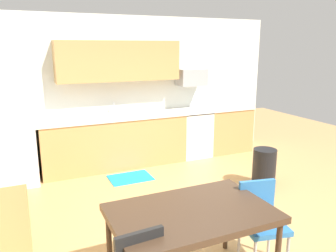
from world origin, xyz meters
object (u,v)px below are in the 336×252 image
object	(u,v)px
refrigerator	(8,130)
chair_near_table	(261,217)
microwave	(191,77)
oven_range	(193,133)
trash_bin	(264,168)
dining_table	(191,217)

from	to	relation	value
refrigerator	chair_near_table	size ratio (longest dim) A/B	2.07
microwave	chair_near_table	distance (m)	3.74
refrigerator	oven_range	xyz separation A→B (m)	(3.32, 0.08, -0.43)
trash_bin	refrigerator	bearing A→B (deg)	154.35
oven_range	chair_near_table	bearing A→B (deg)	-107.44
microwave	dining_table	world-z (taller)	microwave
oven_range	dining_table	size ratio (longest dim) A/B	0.65
refrigerator	oven_range	size ratio (longest dim) A/B	1.94
refrigerator	oven_range	world-z (taller)	refrigerator
microwave	chair_near_table	world-z (taller)	microwave
refrigerator	trash_bin	size ratio (longest dim) A/B	2.94
oven_range	chair_near_table	xyz separation A→B (m)	(-1.05, -3.34, 0.05)
refrigerator	microwave	xyz separation A→B (m)	(3.32, 0.18, 0.68)
refrigerator	chair_near_table	xyz separation A→B (m)	(2.27, -3.26, -0.38)
oven_range	chair_near_table	distance (m)	3.50
oven_range	chair_near_table	world-z (taller)	oven_range
dining_table	chair_near_table	distance (m)	0.83
refrigerator	microwave	distance (m)	3.39
microwave	oven_range	bearing A→B (deg)	-90.00
refrigerator	chair_near_table	bearing A→B (deg)	-55.15
trash_bin	microwave	bearing A→B (deg)	98.58
refrigerator	dining_table	distance (m)	3.61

